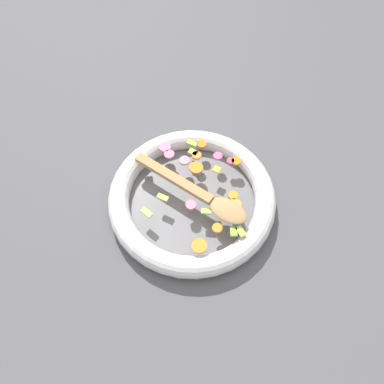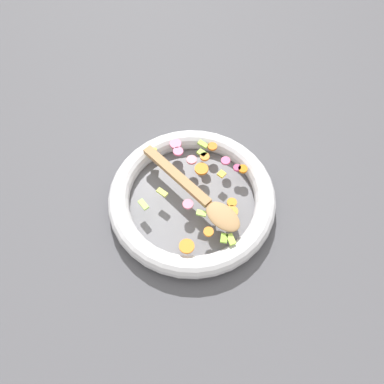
% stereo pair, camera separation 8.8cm
% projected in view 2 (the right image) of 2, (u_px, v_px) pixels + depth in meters
% --- Properties ---
extents(ground_plane, '(4.00, 4.00, 0.00)m').
position_uv_depth(ground_plane, '(192.00, 202.00, 0.92)').
color(ground_plane, '#4C4C51').
extents(skillet, '(0.40, 0.40, 0.05)m').
position_uv_depth(skillet, '(192.00, 198.00, 0.90)').
color(skillet, slate).
rests_on(skillet, ground_plane).
extents(chopped_vegetables, '(0.31, 0.30, 0.01)m').
position_uv_depth(chopped_vegetables, '(202.00, 183.00, 0.89)').
color(chopped_vegetables, orange).
rests_on(chopped_vegetables, skillet).
extents(wooden_spoon, '(0.30, 0.12, 0.01)m').
position_uv_depth(wooden_spoon, '(200.00, 196.00, 0.86)').
color(wooden_spoon, '#A87F51').
rests_on(wooden_spoon, chopped_vegetables).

